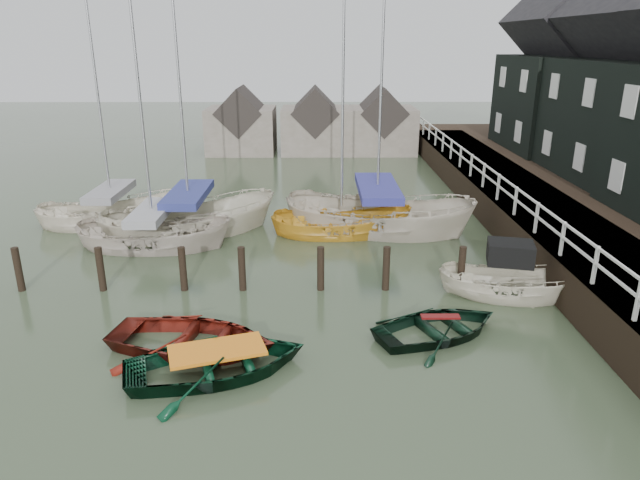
{
  "coord_description": "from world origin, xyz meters",
  "views": [
    {
      "loc": [
        1.08,
        -13.09,
        7.27
      ],
      "look_at": [
        1.18,
        3.64,
        1.4
      ],
      "focal_mm": 32.0,
      "sensor_mm": 36.0,
      "label": 1
    }
  ],
  "objects_px": {
    "motorboat": "(508,294)",
    "sailboat_d": "(376,229)",
    "rowboat_red": "(193,350)",
    "rowboat_green": "(219,373)",
    "sailboat_b": "(191,232)",
    "sailboat_e": "(114,222)",
    "sailboat_a": "(155,246)",
    "sailboat_c": "(341,233)",
    "rowboat_dkgreen": "(439,335)"
  },
  "relations": [
    {
      "from": "sailboat_a",
      "to": "rowboat_green",
      "type": "bearing_deg",
      "value": -154.53
    },
    {
      "from": "rowboat_green",
      "to": "rowboat_dkgreen",
      "type": "bearing_deg",
      "value": -89.67
    },
    {
      "from": "rowboat_red",
      "to": "sailboat_d",
      "type": "xyz_separation_m",
      "value": [
        5.5,
        9.4,
        0.06
      ]
    },
    {
      "from": "sailboat_c",
      "to": "sailboat_d",
      "type": "height_order",
      "value": "sailboat_d"
    },
    {
      "from": "rowboat_red",
      "to": "sailboat_e",
      "type": "height_order",
      "value": "sailboat_e"
    },
    {
      "from": "sailboat_c",
      "to": "motorboat",
      "type": "bearing_deg",
      "value": -143.12
    },
    {
      "from": "rowboat_dkgreen",
      "to": "motorboat",
      "type": "xyz_separation_m",
      "value": [
        2.53,
        2.32,
        0.1
      ]
    },
    {
      "from": "motorboat",
      "to": "rowboat_dkgreen",
      "type": "bearing_deg",
      "value": 145.59
    },
    {
      "from": "rowboat_green",
      "to": "sailboat_e",
      "type": "xyz_separation_m",
      "value": [
        -6.25,
        11.45,
        0.06
      ]
    },
    {
      "from": "motorboat",
      "to": "sailboat_a",
      "type": "bearing_deg",
      "value": 82.43
    },
    {
      "from": "motorboat",
      "to": "sailboat_c",
      "type": "relative_size",
      "value": 0.39
    },
    {
      "from": "rowboat_dkgreen",
      "to": "sailboat_d",
      "type": "relative_size",
      "value": 0.3
    },
    {
      "from": "rowboat_dkgreen",
      "to": "sailboat_d",
      "type": "bearing_deg",
      "value": -18.29
    },
    {
      "from": "motorboat",
      "to": "sailboat_d",
      "type": "relative_size",
      "value": 0.37
    },
    {
      "from": "motorboat",
      "to": "sailboat_a",
      "type": "distance_m",
      "value": 12.55
    },
    {
      "from": "sailboat_b",
      "to": "rowboat_dkgreen",
      "type": "bearing_deg",
      "value": -157.09
    },
    {
      "from": "rowboat_green",
      "to": "sailboat_e",
      "type": "relative_size",
      "value": 0.41
    },
    {
      "from": "rowboat_red",
      "to": "sailboat_b",
      "type": "relative_size",
      "value": 0.35
    },
    {
      "from": "sailboat_b",
      "to": "sailboat_d",
      "type": "distance_m",
      "value": 7.45
    },
    {
      "from": "rowboat_red",
      "to": "sailboat_d",
      "type": "distance_m",
      "value": 10.89
    },
    {
      "from": "rowboat_green",
      "to": "sailboat_b",
      "type": "bearing_deg",
      "value": -2.59
    },
    {
      "from": "rowboat_red",
      "to": "rowboat_dkgreen",
      "type": "bearing_deg",
      "value": -72.55
    },
    {
      "from": "rowboat_green",
      "to": "sailboat_d",
      "type": "xyz_separation_m",
      "value": [
        4.7,
        10.47,
        0.06
      ]
    },
    {
      "from": "sailboat_a",
      "to": "sailboat_e",
      "type": "height_order",
      "value": "sailboat_a"
    },
    {
      "from": "rowboat_red",
      "to": "sailboat_b",
      "type": "bearing_deg",
      "value": 23.06
    },
    {
      "from": "sailboat_a",
      "to": "sailboat_b",
      "type": "height_order",
      "value": "sailboat_b"
    },
    {
      "from": "rowboat_green",
      "to": "sailboat_c",
      "type": "xyz_separation_m",
      "value": [
        3.25,
        10.03,
        0.02
      ]
    },
    {
      "from": "rowboat_green",
      "to": "rowboat_dkgreen",
      "type": "distance_m",
      "value": 5.75
    },
    {
      "from": "motorboat",
      "to": "sailboat_e",
      "type": "distance_m",
      "value": 16.03
    },
    {
      "from": "rowboat_red",
      "to": "motorboat",
      "type": "height_order",
      "value": "motorboat"
    },
    {
      "from": "sailboat_e",
      "to": "sailboat_b",
      "type": "bearing_deg",
      "value": -125.18
    },
    {
      "from": "sailboat_d",
      "to": "sailboat_e",
      "type": "relative_size",
      "value": 1.18
    },
    {
      "from": "sailboat_b",
      "to": "sailboat_e",
      "type": "bearing_deg",
      "value": 48.26
    },
    {
      "from": "motorboat",
      "to": "sailboat_c",
      "type": "bearing_deg",
      "value": 51.76
    },
    {
      "from": "sailboat_e",
      "to": "sailboat_a",
      "type": "bearing_deg",
      "value": -154.38
    },
    {
      "from": "sailboat_a",
      "to": "sailboat_e",
      "type": "relative_size",
      "value": 1.14
    },
    {
      "from": "sailboat_a",
      "to": "sailboat_c",
      "type": "bearing_deg",
      "value": -76.07
    },
    {
      "from": "sailboat_b",
      "to": "sailboat_d",
      "type": "relative_size",
      "value": 1.0
    },
    {
      "from": "sailboat_a",
      "to": "sailboat_e",
      "type": "distance_m",
      "value": 3.86
    },
    {
      "from": "rowboat_red",
      "to": "motorboat",
      "type": "xyz_separation_m",
      "value": [
        8.8,
        3.03,
        0.1
      ]
    },
    {
      "from": "rowboat_dkgreen",
      "to": "sailboat_a",
      "type": "height_order",
      "value": "sailboat_a"
    },
    {
      "from": "sailboat_a",
      "to": "sailboat_c",
      "type": "relative_size",
      "value": 1.04
    },
    {
      "from": "rowboat_red",
      "to": "rowboat_green",
      "type": "bearing_deg",
      "value": -132.24
    },
    {
      "from": "sailboat_d",
      "to": "sailboat_a",
      "type": "bearing_deg",
      "value": 120.61
    },
    {
      "from": "sailboat_a",
      "to": "sailboat_b",
      "type": "relative_size",
      "value": 0.97
    },
    {
      "from": "sailboat_d",
      "to": "sailboat_c",
      "type": "bearing_deg",
      "value": 124.61
    },
    {
      "from": "sailboat_a",
      "to": "sailboat_b",
      "type": "xyz_separation_m",
      "value": [
        1.0,
        1.64,
        -0.01
      ]
    },
    {
      "from": "rowboat_dkgreen",
      "to": "sailboat_e",
      "type": "xyz_separation_m",
      "value": [
        -11.72,
        9.67,
        0.06
      ]
    },
    {
      "from": "sailboat_b",
      "to": "sailboat_e",
      "type": "height_order",
      "value": "sailboat_b"
    },
    {
      "from": "rowboat_red",
      "to": "sailboat_a",
      "type": "relative_size",
      "value": 0.36
    }
  ]
}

